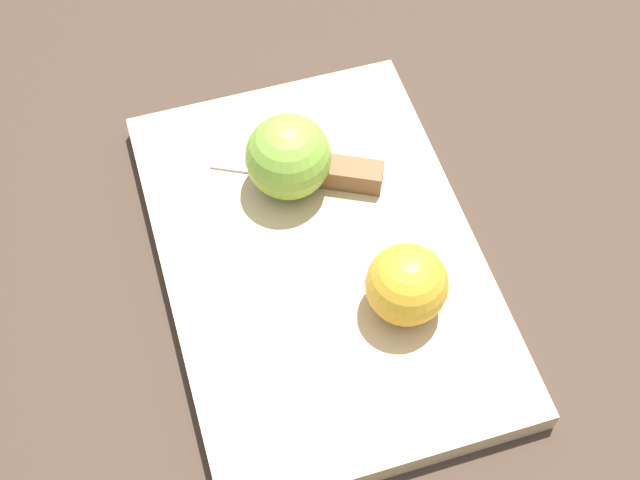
{
  "coord_description": "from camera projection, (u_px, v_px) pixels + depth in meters",
  "views": [
    {
      "loc": [
        -0.4,
        0.06,
        0.68
      ],
      "look_at": [
        0.0,
        0.0,
        0.04
      ],
      "focal_mm": 50.0,
      "sensor_mm": 36.0,
      "label": 1
    }
  ],
  "objects": [
    {
      "name": "cutting_board",
      "position": [
        320.0,
        260.0,
        0.78
      ],
      "size": [
        0.43,
        0.32,
        0.02
      ],
      "color": "tan",
      "rests_on": "ground_plane"
    },
    {
      "name": "apple_half_left",
      "position": [
        407.0,
        285.0,
        0.71
      ],
      "size": [
        0.07,
        0.07,
        0.07
      ],
      "rotation": [
        0.0,
        0.0,
        4.03
      ],
      "color": "gold",
      "rests_on": "cutting_board"
    },
    {
      "name": "ground_plane",
      "position": [
        320.0,
        266.0,
        0.79
      ],
      "size": [
        4.0,
        4.0,
        0.0
      ],
      "primitive_type": "plane",
      "color": "#38281E"
    },
    {
      "name": "knife",
      "position": [
        341.0,
        174.0,
        0.8
      ],
      "size": [
        0.07,
        0.16,
        0.02
      ],
      "rotation": [
        0.0,
        0.0,
        1.24
      ],
      "color": "silver",
      "rests_on": "cutting_board"
    },
    {
      "name": "apple_half_right",
      "position": [
        288.0,
        157.0,
        0.78
      ],
      "size": [
        0.08,
        0.08,
        0.08
      ],
      "rotation": [
        0.0,
        0.0,
        5.78
      ],
      "color": "olive",
      "rests_on": "cutting_board"
    }
  ]
}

